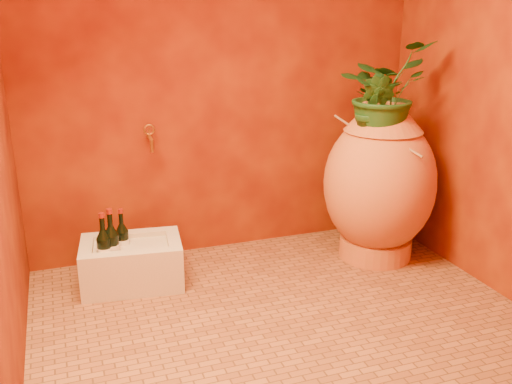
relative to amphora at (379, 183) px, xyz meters
name	(u,v)px	position (x,y,z in m)	size (l,w,h in m)	color
floor	(282,317)	(-0.85, -0.51, -0.49)	(2.50, 2.50, 0.00)	brown
wall_back	(223,56)	(-0.85, 0.49, 0.76)	(2.50, 0.02, 2.50)	#4F0C04
wall_right	(507,64)	(0.40, -0.51, 0.76)	(0.02, 2.00, 2.50)	#4F0C04
amphora	(379,183)	(0.00, 0.00, 0.00)	(0.89, 0.89, 0.99)	#B96234
stone_basin	(132,264)	(-1.53, 0.13, -0.37)	(0.60, 0.45, 0.27)	beige
wine_bottle_a	(112,247)	(-1.63, 0.08, -0.23)	(0.08, 0.08, 0.35)	black
wine_bottle_b	(123,241)	(-1.56, 0.17, -0.24)	(0.07, 0.07, 0.30)	black
wine_bottle_c	(105,250)	(-1.68, 0.06, -0.23)	(0.08, 0.08, 0.34)	black
wall_tap	(150,137)	(-1.34, 0.41, 0.31)	(0.07, 0.14, 0.16)	#A37C25
plant_main	(383,92)	(-0.02, 0.00, 0.56)	(0.54, 0.46, 0.59)	#19461A
plant_side	(374,110)	(-0.10, -0.05, 0.47)	(0.23, 0.18, 0.41)	#19461A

